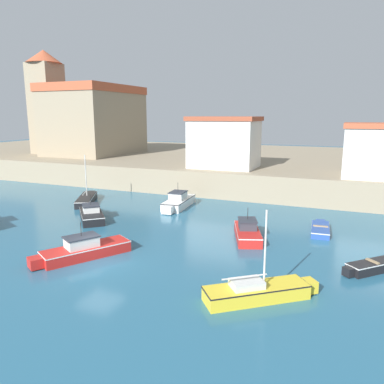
{
  "coord_description": "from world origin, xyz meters",
  "views": [
    {
      "loc": [
        13.58,
        -17.63,
        8.92
      ],
      "look_at": [
        0.54,
        13.44,
        2.0
      ],
      "focal_mm": 35.0,
      "sensor_mm": 36.0,
      "label": 1
    }
  ],
  "objects": [
    {
      "name": "ground_plane",
      "position": [
        0.0,
        0.0,
        0.0
      ],
      "size": [
        200.0,
        200.0,
        0.0
      ],
      "primitive_type": "plane",
      "color": "#28607F"
    },
    {
      "name": "quay_seawall",
      "position": [
        0.0,
        39.79,
        1.43
      ],
      "size": [
        120.0,
        40.0,
        2.87
      ],
      "primitive_type": "cube",
      "color": "gray",
      "rests_on": "ground"
    },
    {
      "name": "motorboat_red_0",
      "position": [
        -1.57,
        0.55,
        0.52
      ],
      "size": [
        4.31,
        6.1,
        2.34
      ],
      "color": "red",
      "rests_on": "ground"
    },
    {
      "name": "dinghy_black_1",
      "position": [
        15.27,
        5.17,
        0.33
      ],
      "size": [
        3.11,
        3.18,
        0.68
      ],
      "color": "black",
      "rests_on": "ground"
    },
    {
      "name": "sailboat_yellow_2",
      "position": [
        9.99,
        -0.65,
        0.45
      ],
      "size": [
        5.31,
        4.55,
        4.53
      ],
      "color": "yellow",
      "rests_on": "ground"
    },
    {
      "name": "motorboat_red_3",
      "position": [
        7.09,
        8.41,
        0.51
      ],
      "size": [
        3.14,
        5.44,
        2.3
      ],
      "color": "red",
      "rests_on": "ground"
    },
    {
      "name": "motorboat_black_5",
      "position": [
        -6.69,
        7.99,
        0.5
      ],
      "size": [
        4.62,
        4.87,
        2.24
      ],
      "color": "black",
      "rests_on": "ground"
    },
    {
      "name": "dinghy_blue_6",
      "position": [
        11.99,
        11.95,
        0.27
      ],
      "size": [
        1.58,
        4.33,
        0.56
      ],
      "color": "#284C9E",
      "rests_on": "ground"
    },
    {
      "name": "sailboat_black_7",
      "position": [
        -11.2,
        13.08,
        0.39
      ],
      "size": [
        3.95,
        5.91,
        4.95
      ],
      "color": "black",
      "rests_on": "ground"
    },
    {
      "name": "motorboat_white_8",
      "position": [
        -1.6,
        14.99,
        0.57
      ],
      "size": [
        2.23,
        6.1,
        2.48
      ],
      "color": "white",
      "rests_on": "ground"
    },
    {
      "name": "church",
      "position": [
        -25.22,
        31.66,
        8.73
      ],
      "size": [
        15.67,
        14.69,
        16.04
      ],
      "color": "gray",
      "rests_on": "quay_seawall"
    },
    {
      "name": "harbor_shed_near_wharf",
      "position": [
        16.0,
        23.65,
        5.55
      ],
      "size": [
        6.17,
        6.4,
        5.33
      ],
      "color": "silver",
      "rests_on": "quay_seawall"
    },
    {
      "name": "harbor_shed_mid_row",
      "position": [
        0.0,
        24.54,
        5.85
      ],
      "size": [
        7.88,
        5.87,
        5.93
      ],
      "color": "silver",
      "rests_on": "quay_seawall"
    }
  ]
}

